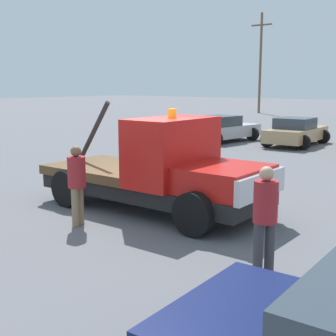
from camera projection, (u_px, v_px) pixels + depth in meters
ground_plane at (152, 209)px, 11.04m from camera, size 160.00×160.00×0.00m
tow_truck at (163, 172)px, 10.66m from camera, size 5.67×2.40×2.51m
person_near_truck at (265, 212)px, 7.17m from camera, size 0.38×0.38×1.70m
person_at_hood at (77, 180)px, 9.63m from camera, size 0.37×0.37×1.68m
parked_car_silver at (221, 129)px, 23.74m from camera, size 2.66×4.56×1.34m
parked_car_tan at (296, 132)px, 22.41m from camera, size 2.55×4.35×1.34m
utility_pole at (260, 61)px, 46.55m from camera, size 2.20×0.24×9.81m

